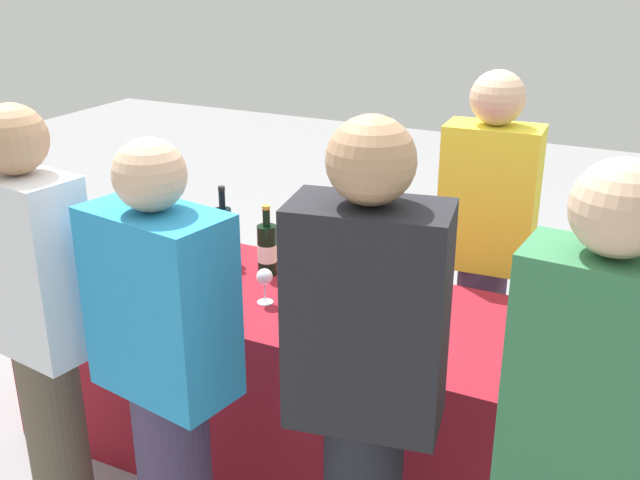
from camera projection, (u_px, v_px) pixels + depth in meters
The scene contains 17 objects.
ground_plane at pixel (320, 469), 3.12m from camera, with size 12.00×12.00×0.00m, color gray.
tasting_table at pixel (320, 389), 2.98m from camera, with size 2.57×0.74×0.77m, color maroon.
wine_bottle_0 at pixel (167, 229), 3.26m from camera, with size 0.07×0.07×0.30m.
wine_bottle_1 at pixel (224, 233), 3.19m from camera, with size 0.07×0.07×0.32m.
wine_bottle_2 at pixel (267, 249), 3.04m from camera, with size 0.08×0.08×0.29m.
wine_bottle_3 at pixel (335, 265), 2.88m from camera, with size 0.07×0.07×0.30m.
wine_bottle_4 at pixel (381, 277), 2.76m from camera, with size 0.07×0.07×0.32m.
wine_bottle_5 at pixel (611, 312), 2.50m from camera, with size 0.08×0.08×0.33m.
wine_glass_0 at pixel (141, 261), 2.93m from camera, with size 0.07×0.07×0.15m.
wine_glass_1 at pixel (194, 260), 2.96m from camera, with size 0.07×0.07×0.14m.
wine_glass_2 at pixel (265, 278), 2.80m from camera, with size 0.06×0.06×0.14m.
wine_glass_3 at pixel (532, 346), 2.33m from camera, with size 0.07×0.07×0.14m.
server_pouring at pixel (485, 247), 3.09m from camera, with size 0.39×0.23×1.58m.
guest_0 at pixel (40, 326), 2.44m from camera, with size 0.39×0.25×1.60m.
guest_1 at pixel (166, 371), 2.28m from camera, with size 0.46×0.31×1.54m.
guest_2 at pixel (365, 393), 2.03m from camera, with size 0.44×0.29×1.65m.
guest_3 at pixel (583, 454), 1.81m from camera, with size 0.39×0.23×1.61m.
Camera 1 is at (1.14, -2.29, 2.02)m, focal length 42.35 mm.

